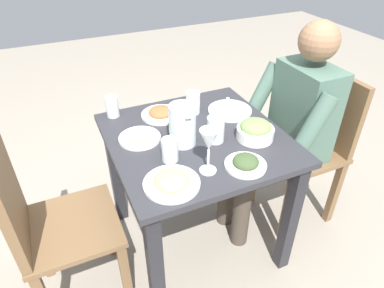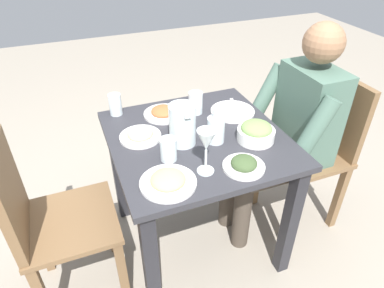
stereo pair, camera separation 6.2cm
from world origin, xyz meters
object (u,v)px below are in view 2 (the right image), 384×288
at_px(chair_near, 317,144).
at_px(oil_carafe, 216,131).
at_px(plate_yoghurt, 233,110).
at_px(chair_far, 48,219).
at_px(plate_beans, 140,135).
at_px(water_glass_near_right, 115,105).
at_px(salad_bowl, 256,132).
at_px(plate_dolmas, 244,165).
at_px(dining_table, 197,159).
at_px(diner_near, 290,129).
at_px(water_glass_by_pitcher, 168,149).
at_px(water_pitcher, 182,125).
at_px(water_glass_near_left, 195,103).
at_px(plate_fries, 168,181).
at_px(plate_rice_curry, 163,112).
at_px(wine_glass, 206,143).

distance_m(chair_near, oil_carafe, 0.70).
height_order(plate_yoghurt, oil_carafe, oil_carafe).
xyz_separation_m(chair_near, chair_far, (-0.04, 1.42, 0.00)).
xyz_separation_m(chair_far, plate_beans, (0.16, -0.46, 0.22)).
bearing_deg(water_glass_near_right, salad_bowl, -130.66).
bearing_deg(plate_dolmas, dining_table, 17.00).
height_order(dining_table, diner_near, diner_near).
height_order(dining_table, chair_far, chair_far).
height_order(dining_table, water_glass_by_pitcher, water_glass_by_pitcher).
height_order(chair_far, oil_carafe, chair_far).
height_order(chair_near, plate_dolmas, chair_near).
xyz_separation_m(water_pitcher, plate_beans, (0.11, 0.17, -0.08)).
distance_m(water_pitcher, plate_yoghurt, 0.38).
xyz_separation_m(plate_beans, water_glass_near_right, (0.26, 0.06, 0.04)).
height_order(diner_near, salad_bowl, diner_near).
relative_size(plate_yoghurt, plate_beans, 1.18).
relative_size(water_pitcher, water_glass_near_left, 1.67).
distance_m(plate_fries, oil_carafe, 0.36).
distance_m(water_glass_by_pitcher, water_glass_near_left, 0.42).
bearing_deg(plate_beans, diner_near, -98.57).
xyz_separation_m(salad_bowl, plate_rice_curry, (0.37, 0.33, -0.03)).
height_order(chair_near, plate_rice_curry, chair_near).
bearing_deg(plate_rice_curry, wine_glass, -177.48).
bearing_deg(dining_table, oil_carafe, -137.42).
distance_m(chair_near, water_glass_by_pitcher, 0.93).
bearing_deg(diner_near, water_pitcher, 89.30).
xyz_separation_m(chair_far, oil_carafe, (0.01, -0.77, 0.26)).
bearing_deg(wine_glass, plate_dolmas, -103.69).
distance_m(chair_near, plate_fries, 1.00).
relative_size(water_pitcher, water_glass_by_pitcher, 1.88).
height_order(plate_fries, plate_rice_curry, plate_fries).
bearing_deg(salad_bowl, chair_far, 86.92).
bearing_deg(water_glass_by_pitcher, water_glass_near_right, 15.76).
xyz_separation_m(plate_fries, water_glass_near_left, (0.48, -0.31, 0.04)).
bearing_deg(plate_yoghurt, plate_beans, 96.34).
xyz_separation_m(chair_far, wine_glass, (-0.18, -0.65, 0.35)).
relative_size(chair_near, plate_rice_curry, 4.45).
height_order(water_pitcher, wine_glass, wine_glass).
height_order(dining_table, salad_bowl, salad_bowl).
bearing_deg(water_pitcher, chair_near, -90.52).
xyz_separation_m(diner_near, water_glass_near_left, (0.24, 0.43, 0.12)).
distance_m(diner_near, plate_yoghurt, 0.31).
height_order(dining_table, plate_yoghurt, plate_yoghurt).
bearing_deg(water_pitcher, plate_dolmas, -147.46).
bearing_deg(water_glass_near_right, plate_beans, -167.38).
bearing_deg(plate_rice_curry, chair_near, -109.14).
relative_size(salad_bowl, plate_rice_curry, 0.86).
relative_size(salad_bowl, water_glass_near_right, 1.56).
height_order(plate_rice_curry, water_glass_by_pitcher, water_glass_by_pitcher).
xyz_separation_m(chair_near, plate_yoghurt, (0.17, 0.46, 0.22)).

